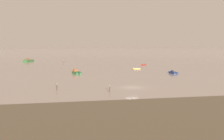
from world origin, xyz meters
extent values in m
plane|color=gray|center=(0.00, 0.00, 0.00)|extent=(800.00, 800.00, 0.00)
cube|color=brown|center=(2.56, -22.97, 0.11)|extent=(293.04, 21.75, 0.23)
ellipsoid|color=red|center=(18.49, 51.33, 0.11)|extent=(3.05, 2.58, 0.48)
cube|color=brown|center=(18.49, 51.33, 0.31)|extent=(2.84, 2.42, 0.06)
cube|color=brown|center=(18.49, 51.33, 0.24)|extent=(0.69, 0.87, 0.05)
cube|color=#23602D|center=(-10.29, 26.63, 0.21)|extent=(2.77, 4.48, 0.82)
cone|color=#23602D|center=(-10.86, 28.74, 0.21)|extent=(1.93, 1.69, 1.65)
cube|color=brown|center=(-10.30, 26.68, 0.51)|extent=(2.83, 4.58, 0.09)
cube|color=brown|center=(-10.55, 27.59, 0.93)|extent=(1.52, 1.31, 0.64)
cube|color=#384751|center=(-10.68, 28.08, 0.98)|extent=(1.26, 0.55, 0.51)
cube|color=black|center=(-9.75, 24.67, 0.33)|extent=(0.38, 0.33, 0.58)
cube|color=#23602D|center=(-30.76, 80.42, 0.26)|extent=(4.83, 5.64, 1.05)
cone|color=#23602D|center=(-32.33, 78.12, 0.26)|extent=(2.67, 2.56, 2.10)
cube|color=brown|center=(-30.79, 80.37, 0.65)|extent=(4.93, 5.76, 0.12)
cube|color=brown|center=(-31.48, 79.37, 1.19)|extent=(2.09, 1.99, 0.81)
cube|color=#384751|center=(-31.84, 78.84, 1.25)|extent=(1.48, 1.14, 0.65)
cube|color=black|center=(-29.29, 82.57, 0.42)|extent=(0.53, 0.50, 0.74)
ellipsoid|color=gold|center=(11.22, 36.33, 0.10)|extent=(3.05, 1.66, 0.46)
cube|color=silver|center=(11.22, 36.33, 0.30)|extent=(2.82, 1.59, 0.06)
cube|color=silver|center=(11.22, 36.33, 0.23)|extent=(0.39, 0.91, 0.05)
cube|color=navy|center=(18.55, 21.54, 0.17)|extent=(1.71, 3.63, 0.69)
cone|color=navy|center=(18.42, 23.39, 0.17)|extent=(1.47, 1.20, 1.39)
cube|color=black|center=(18.55, 21.58, 0.43)|extent=(1.74, 3.71, 0.08)
cube|color=black|center=(18.51, 22.08, 0.71)|extent=(0.48, 0.34, 0.39)
cube|color=black|center=(18.67, 19.82, 0.28)|extent=(0.29, 0.23, 0.49)
ellipsoid|color=gray|center=(-14.38, 69.63, 0.10)|extent=(1.20, 2.95, 0.45)
cube|color=brown|center=(-14.38, 69.63, 0.30)|extent=(1.16, 2.71, 0.06)
cube|color=brown|center=(-14.38, 69.63, 0.23)|extent=(0.90, 0.25, 0.05)
cylinder|color=#443323|center=(-5.61, -4.27, 0.59)|extent=(0.18, 0.18, 1.46)
cylinder|color=silver|center=(-5.61, -4.27, 1.26)|extent=(0.22, 0.22, 0.08)
cylinder|color=#3F3323|center=(-15.64, -0.02, 0.58)|extent=(0.18, 0.18, 1.44)
cylinder|color=silver|center=(-15.64, -0.02, 1.23)|extent=(0.22, 0.22, 0.08)
camera|label=1|loc=(-14.21, -53.42, 9.63)|focal=42.53mm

